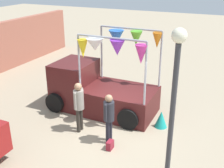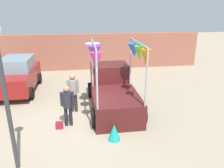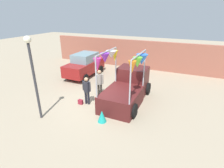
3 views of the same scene
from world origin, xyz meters
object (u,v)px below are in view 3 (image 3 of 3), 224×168
at_px(parked_car, 85,65).
at_px(street_lamp, 33,68).
at_px(vendor_truck, 128,86).
at_px(handbag, 81,102).
at_px(person_vendor, 100,81).
at_px(folded_kite_bundle_teal, 102,116).
at_px(person_customer, 87,88).

distance_m(parked_car, street_lamp, 6.78).
distance_m(vendor_truck, handbag, 2.94).
bearing_deg(person_vendor, handbag, -111.37).
bearing_deg(folded_kite_bundle_teal, parked_car, 129.01).
height_order(parked_car, street_lamp, street_lamp).
bearing_deg(parked_car, person_customer, -56.26).
xyz_separation_m(parked_car, handbag, (2.45, -4.39, -0.80)).
distance_m(vendor_truck, person_customer, 2.44).
xyz_separation_m(handbag, street_lamp, (-1.05, -2.02, 2.52)).
bearing_deg(street_lamp, parked_car, 102.33).
relative_size(person_vendor, folded_kite_bundle_teal, 2.93).
bearing_deg(street_lamp, handbag, 62.62).
bearing_deg(parked_car, vendor_truck, -29.94).
height_order(person_vendor, handbag, person_vendor).
distance_m(person_customer, person_vendor, 1.22).
distance_m(person_customer, handbag, 0.95).
bearing_deg(folded_kite_bundle_teal, person_vendor, 119.99).
bearing_deg(street_lamp, person_customer, 57.83).
bearing_deg(vendor_truck, folded_kite_bundle_teal, -97.20).
relative_size(parked_car, handbag, 14.29).
xyz_separation_m(person_vendor, street_lamp, (-1.59, -3.42, 1.59)).
height_order(vendor_truck, folded_kite_bundle_teal, vendor_truck).
distance_m(person_vendor, folded_kite_bundle_teal, 2.93).
relative_size(vendor_truck, handbag, 14.49).
bearing_deg(folded_kite_bundle_teal, vendor_truck, 82.80).
relative_size(parked_car, person_vendor, 2.27).
bearing_deg(handbag, person_customer, 29.74).
bearing_deg(person_vendor, folded_kite_bundle_teal, -60.01).
height_order(handbag, folded_kite_bundle_teal, folded_kite_bundle_teal).
height_order(person_customer, person_vendor, person_vendor).
relative_size(vendor_truck, street_lamp, 0.99).
height_order(person_customer, folded_kite_bundle_teal, person_customer).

